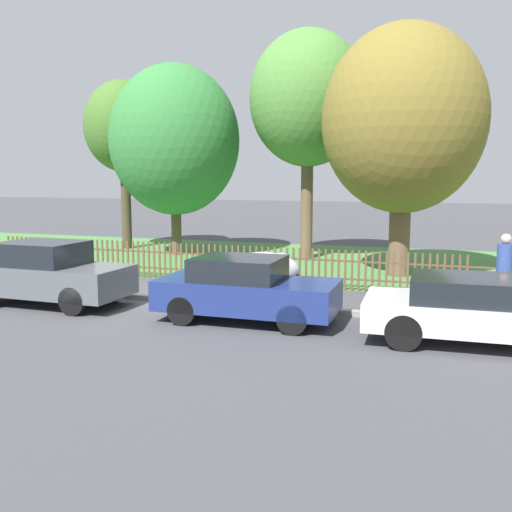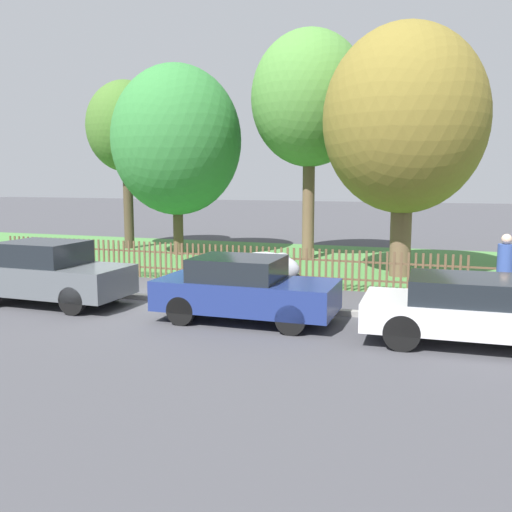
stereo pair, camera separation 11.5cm
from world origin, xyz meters
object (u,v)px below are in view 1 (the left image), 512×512
(tree_behind_motorcycle, at_px, (175,140))
(parked_car_black_saloon, at_px, (48,273))
(parked_car_red_compact, at_px, (472,309))
(tree_nearest_kerb, at_px, (124,128))
(tree_mid_park, at_px, (308,100))
(tree_far_left, at_px, (403,120))
(parked_car_navy_estate, at_px, (245,289))
(pedestrian_near_fence, at_px, (504,267))
(covered_motorcycle, at_px, (267,268))

(tree_behind_motorcycle, bearing_deg, parked_car_black_saloon, -82.82)
(parked_car_red_compact, distance_m, tree_nearest_kerb, 17.66)
(tree_mid_park, bearing_deg, tree_far_left, -37.57)
(parked_car_black_saloon, distance_m, parked_car_red_compact, 9.49)
(parked_car_navy_estate, relative_size, tree_behind_motorcycle, 0.52)
(parked_car_red_compact, xyz_separation_m, pedestrian_near_fence, (0.77, 3.06, 0.35))
(tree_behind_motorcycle, relative_size, pedestrian_near_fence, 4.14)
(covered_motorcycle, relative_size, tree_far_left, 0.27)
(tree_far_left, xyz_separation_m, pedestrian_near_fence, (2.68, -3.99, -3.72))
(tree_nearest_kerb, bearing_deg, tree_far_left, -15.97)
(tree_mid_park, bearing_deg, parked_car_black_saloon, -112.40)
(tree_far_left, relative_size, pedestrian_near_fence, 4.27)
(covered_motorcycle, distance_m, tree_behind_motorcycle, 8.99)
(parked_car_navy_estate, relative_size, pedestrian_near_fence, 2.15)
(tree_far_left, bearing_deg, covered_motorcycle, -129.67)
(covered_motorcycle, distance_m, tree_far_left, 6.32)
(tree_nearest_kerb, height_order, tree_behind_motorcycle, tree_behind_motorcycle)
(parked_car_navy_estate, height_order, tree_nearest_kerb, tree_nearest_kerb)
(parked_car_red_compact, height_order, covered_motorcycle, parked_car_red_compact)
(parked_car_navy_estate, distance_m, pedestrian_near_fence, 5.98)
(parked_car_black_saloon, xyz_separation_m, tree_far_left, (7.58, 6.83, 3.96))
(covered_motorcycle, height_order, tree_mid_park, tree_mid_park)
(parked_car_black_saloon, height_order, parked_car_red_compact, parked_car_black_saloon)
(tree_mid_park, relative_size, pedestrian_near_fence, 4.70)
(parked_car_navy_estate, xyz_separation_m, tree_far_left, (2.58, 6.82, 4.03))
(pedestrian_near_fence, bearing_deg, parked_car_navy_estate, 131.99)
(covered_motorcycle, xyz_separation_m, tree_behind_motorcycle, (-5.63, 5.89, 3.78))
(covered_motorcycle, xyz_separation_m, tree_mid_park, (-0.53, 6.50, 5.17))
(parked_car_red_compact, distance_m, tree_far_left, 8.35)
(tree_mid_park, distance_m, pedestrian_near_fence, 10.43)
(parked_car_navy_estate, distance_m, tree_mid_park, 10.94)
(tree_behind_motorcycle, distance_m, pedestrian_near_fence, 13.40)
(covered_motorcycle, height_order, tree_behind_motorcycle, tree_behind_motorcycle)
(tree_behind_motorcycle, bearing_deg, pedestrian_near_fence, -28.40)
(parked_car_black_saloon, xyz_separation_m, tree_mid_park, (3.96, 9.62, 5.07))
(covered_motorcycle, xyz_separation_m, tree_far_left, (3.09, 3.72, 4.06))
(tree_nearest_kerb, bearing_deg, tree_behind_motorcycle, -21.56)
(parked_car_red_compact, bearing_deg, parked_car_navy_estate, 174.95)
(parked_car_black_saloon, distance_m, tree_nearest_kerb, 11.79)
(parked_car_black_saloon, xyz_separation_m, tree_behind_motorcycle, (-1.13, 9.01, 3.68))
(parked_car_red_compact, relative_size, tree_mid_park, 0.48)
(tree_far_left, bearing_deg, tree_nearest_kerb, 164.03)
(tree_far_left, bearing_deg, parked_car_red_compact, -74.85)
(parked_car_red_compact, distance_m, covered_motorcycle, 6.00)
(covered_motorcycle, relative_size, pedestrian_near_fence, 1.14)
(tree_far_left, bearing_deg, parked_car_navy_estate, -110.71)
(tree_nearest_kerb, bearing_deg, tree_mid_park, -3.95)
(tree_nearest_kerb, height_order, tree_far_left, tree_far_left)
(parked_car_black_saloon, bearing_deg, covered_motorcycle, 35.50)
(parked_car_black_saloon, xyz_separation_m, parked_car_red_compact, (9.49, -0.21, -0.11))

